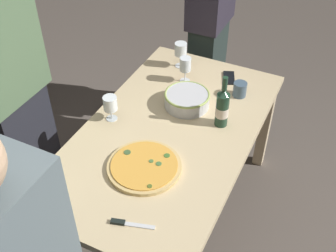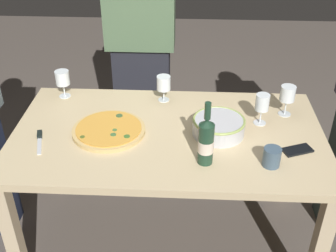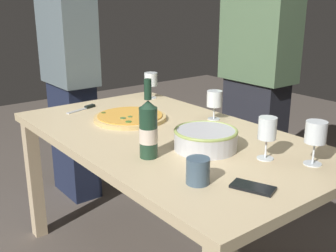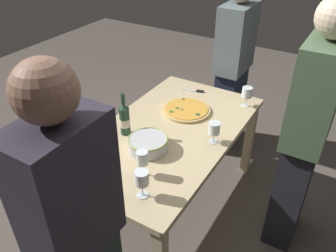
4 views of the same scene
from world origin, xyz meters
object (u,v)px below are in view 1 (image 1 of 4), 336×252
object	(u,v)px
wine_glass_by_bottle	(181,50)
dining_table	(168,143)
cup_amber	(240,89)
person_guest_right	(210,19)
cell_phone	(229,78)
wine_bottle	(222,107)
pizza	(144,166)
wine_glass_far_left	(40,172)
person_host	(9,92)
pizza_knife	(127,223)
wine_glass_near_pizza	(110,105)
serving_bowl	(187,99)
wine_glass_far_right	(185,65)

from	to	relation	value
wine_glass_by_bottle	dining_table	bearing A→B (deg)	-161.45
cup_amber	person_guest_right	bearing A→B (deg)	35.62
cell_phone	wine_bottle	bearing A→B (deg)	-97.55
pizza	wine_glass_far_left	xyz separation A→B (m)	(-0.32, 0.37, 0.10)
wine_glass_far_left	person_host	xyz separation A→B (m)	(0.40, 0.53, 0.03)
dining_table	pizza_knife	world-z (taller)	pizza_knife
wine_glass_near_pizza	cell_phone	size ratio (longest dim) A/B	1.05
wine_glass_by_bottle	person_guest_right	bearing A→B (deg)	-2.26
dining_table	wine_glass_far_left	world-z (taller)	wine_glass_far_left
serving_bowl	wine_glass_far_right	xyz separation A→B (m)	(0.23, 0.12, 0.07)
serving_bowl	cell_phone	size ratio (longest dim) A/B	1.86
wine_bottle	person_host	distance (m)	1.20
wine_glass_by_bottle	pizza_knife	world-z (taller)	wine_glass_by_bottle
wine_bottle	person_host	world-z (taller)	person_host
wine_glass_far_right	person_guest_right	world-z (taller)	person_guest_right
wine_glass_near_pizza	person_guest_right	bearing A→B (deg)	-7.14
serving_bowl	person_host	bearing A→B (deg)	118.71
wine_glass_far_left	pizza_knife	size ratio (longest dim) A/B	0.82
wine_glass_near_pizza	cup_amber	bearing A→B (deg)	-47.88
wine_bottle	wine_glass_far_right	xyz separation A→B (m)	(0.30, 0.35, -0.00)
wine_glass_far_left	pizza	bearing A→B (deg)	-48.53
cup_amber	wine_glass_far_left	bearing A→B (deg)	151.68
serving_bowl	dining_table	bearing A→B (deg)	179.37
pizza_knife	wine_glass_by_bottle	bearing A→B (deg)	13.97
serving_bowl	cell_phone	world-z (taller)	serving_bowl
cup_amber	person_host	size ratio (longest dim) A/B	0.05
cell_phone	pizza_knife	size ratio (longest dim) A/B	0.73
person_guest_right	wine_glass_far_left	bearing A→B (deg)	-15.19
pizza	wine_glass_by_bottle	size ratio (longest dim) A/B	2.19
wine_glass_far_right	cup_amber	world-z (taller)	wine_glass_far_right
serving_bowl	pizza_knife	distance (m)	0.90
wine_glass_near_pizza	person_guest_right	size ratio (longest dim) A/B	0.09
wine_glass_far_right	person_host	distance (m)	1.05
pizza	dining_table	bearing A→B (deg)	2.74
wine_bottle	person_host	xyz separation A→B (m)	(-0.41, 1.12, 0.02)
person_guest_right	pizza	bearing A→B (deg)	-1.53
wine_glass_far_right	pizza_knife	size ratio (longest dim) A/B	0.87
pizza	person_guest_right	world-z (taller)	person_guest_right
wine_glass_by_bottle	pizza_knife	xyz separation A→B (m)	(-1.27, -0.32, -0.11)
dining_table	wine_glass_far_right	size ratio (longest dim) A/B	9.39
dining_table	cup_amber	bearing A→B (deg)	-27.06
pizza	wine_bottle	bearing A→B (deg)	-24.86
cup_amber	cell_phone	distance (m)	0.19
serving_bowl	cup_amber	world-z (taller)	cup_amber
pizza	cell_phone	size ratio (longest dim) A/B	2.60
dining_table	wine_bottle	xyz separation A→B (m)	(0.18, -0.24, 0.21)
pizza	person_guest_right	distance (m)	1.42
dining_table	wine_glass_by_bottle	distance (m)	0.70
wine_glass_far_right	serving_bowl	bearing A→B (deg)	-152.92
wine_glass_far_right	pizza	bearing A→B (deg)	-170.81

